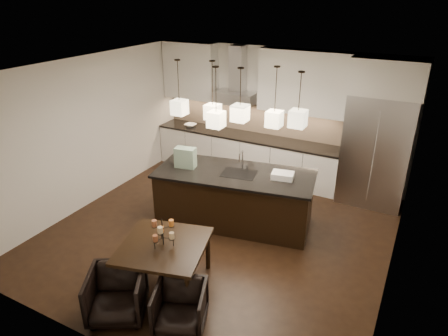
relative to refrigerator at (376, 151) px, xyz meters
The scene contains 37 objects.
floor 3.35m from the refrigerator, 131.42° to the right, with size 5.50×5.50×0.02m, color black.
ceiling 3.62m from the refrigerator, 131.42° to the right, with size 5.50×5.50×0.02m, color white.
wall_back 2.16m from the refrigerator, 169.74° to the left, with size 5.50×0.02×2.80m, color silver.
wall_front 5.56m from the refrigerator, 112.22° to the right, with size 5.50×0.02×2.80m, color silver.
wall_left 5.42m from the refrigerator, 153.91° to the right, with size 0.02×5.50×2.80m, color silver.
wall_right 2.49m from the refrigerator, 74.50° to the right, with size 0.02×5.50×2.80m, color silver.
refrigerator is the anchor object (origin of this frame).
fridge_panel 1.40m from the refrigerator, ahead, with size 1.26×0.72×0.65m, color silver.
lower_cabinets 2.80m from the refrigerator, behind, with size 4.21×0.62×0.88m, color silver.
countertop 2.73m from the refrigerator, behind, with size 4.21×0.66×0.04m, color black.
backsplash 2.75m from the refrigerator, behind, with size 4.21×0.02×0.63m, color tan.
upper_cab_left 4.35m from the refrigerator, behind, with size 1.25×0.35×1.25m, color silver.
upper_cab_right 1.91m from the refrigerator, behind, with size 1.86×0.35×1.25m, color silver.
hood_canopy 3.09m from the refrigerator, behind, with size 0.90×0.52×0.24m, color #B7B7BA.
hood_chimney 3.28m from the refrigerator, behind, with size 0.30×0.28×0.96m, color #B7B7BA.
fruit_bowl 4.13m from the refrigerator, behind, with size 0.26×0.26×0.06m, color silver.
island_body 2.86m from the refrigerator, 136.54° to the right, with size 2.65×1.06×0.93m, color black.
island_top 2.80m from the refrigerator, 136.54° to the right, with size 2.74×1.15×0.04m, color black.
faucet 2.65m from the refrigerator, 137.21° to the right, with size 0.11×0.25×0.40m, color silver, non-canonical shape.
tote_bag 3.59m from the refrigerator, 143.99° to the right, with size 0.36×0.19×0.36m, color #164829.
food_container 2.14m from the refrigerator, 124.69° to the right, with size 0.36×0.25×0.11m, color silver.
dining_table 4.50m from the refrigerator, 118.71° to the right, with size 1.14×1.14×0.68m, color black, non-canonical shape.
candelabra 4.45m from the refrigerator, 118.71° to the right, with size 0.33×0.33×0.40m, color black, non-canonical shape.
candle_a 4.36m from the refrigerator, 117.49° to the right, with size 0.07×0.07×0.09m, color beige.
candle_b 4.41m from the refrigerator, 120.29° to the right, with size 0.07×0.07×0.09m, color orange.
candle_c 4.57m from the refrigerator, 118.35° to the right, with size 0.07×0.07×0.09m, color #9C5533.
candle_d 4.31m from the refrigerator, 118.49° to the right, with size 0.07×0.07×0.09m, color orange.
candle_e 4.51m from the refrigerator, 119.96° to the right, with size 0.07×0.07×0.09m, color #9C5533.
candle_f 4.52m from the refrigerator, 117.51° to the right, with size 0.07×0.07×0.09m, color beige.
armchair_left 5.27m from the refrigerator, 116.72° to the right, with size 0.69×0.71×0.65m, color black.
armchair_right 4.76m from the refrigerator, 108.92° to the right, with size 0.62×0.64×0.58m, color black.
pendant_a 3.77m from the refrigerator, 148.88° to the right, with size 0.24×0.24×0.26m, color beige.
pendant_b 3.20m from the refrigerator, 146.38° to the right, with size 0.24×0.24×0.26m, color beige.
pendant_c 2.97m from the refrigerator, 132.34° to the right, with size 0.24×0.24×0.26m, color beige.
pendant_d 2.39m from the refrigerator, 130.37° to the right, with size 0.24×0.24×0.26m, color beige.
pendant_e 2.39m from the refrigerator, 116.99° to the right, with size 0.24×0.24×0.26m, color beige.
pendant_f 3.24m from the refrigerator, 136.52° to the right, with size 0.24×0.24×0.26m, color beige.
Camera 1 is at (2.81, -5.15, 3.88)m, focal length 32.00 mm.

